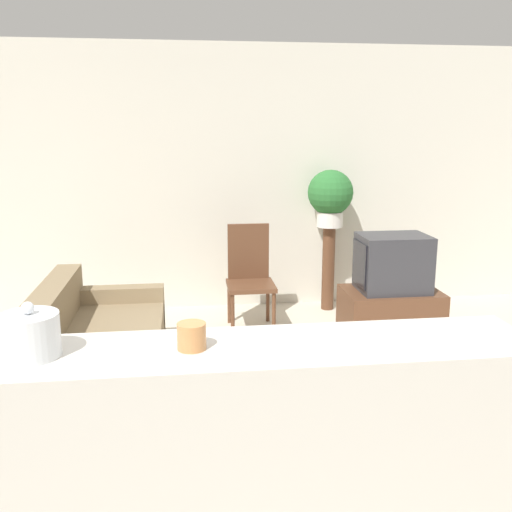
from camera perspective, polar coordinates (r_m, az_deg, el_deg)
The scene contains 10 objects.
wall_back at distance 5.94m, azimuth -6.01°, elevation 7.61°, with size 9.00×0.06×2.70m.
couch at distance 4.33m, azimuth -16.05°, elevation -9.64°, with size 0.89×1.88×0.73m.
tv_stand at distance 5.21m, azimuth 13.25°, elevation -5.89°, with size 0.84×0.54×0.48m.
television at distance 5.07m, azimuth 13.46°, elevation -0.69°, with size 0.60×0.44×0.49m.
wooden_chair at distance 5.41m, azimuth -0.63°, elevation -1.73°, with size 0.44×0.44×0.98m.
plant_stand at distance 5.99m, azimuth 7.24°, elevation -1.22°, with size 0.13×0.13×0.88m.
potted_plant at distance 5.85m, azimuth 7.45°, elevation 6.04°, with size 0.46×0.46×0.58m.
foreground_counter at distance 2.38m, azimuth -3.07°, elevation -21.27°, with size 2.37×0.44×1.08m.
decorative_bowl at distance 2.16m, azimuth -21.66°, elevation -7.36°, with size 0.21×0.21×0.20m.
candle_jar at distance 2.10m, azimuth -6.46°, elevation -7.97°, with size 0.11×0.11×0.10m.
Camera 1 is at (-0.13, -2.48, 1.87)m, focal length 40.00 mm.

